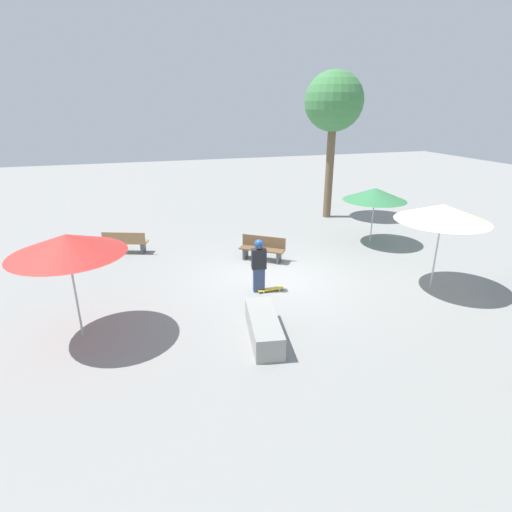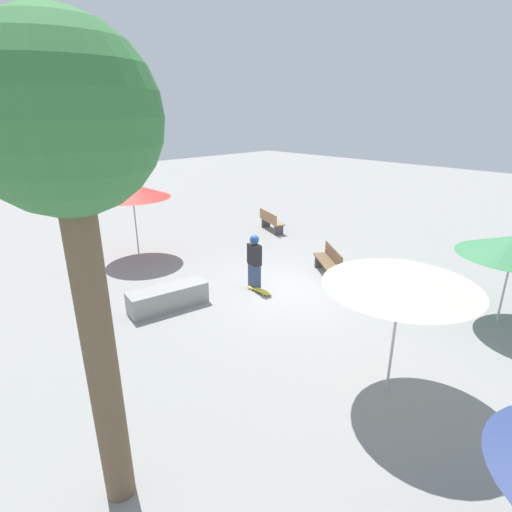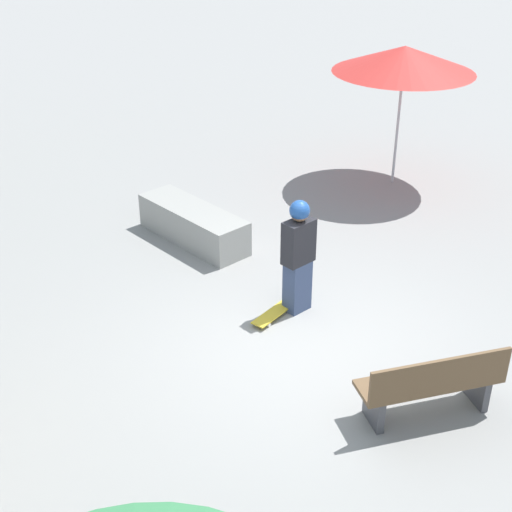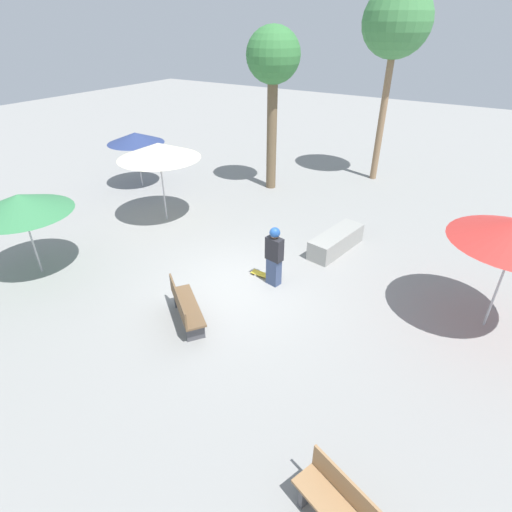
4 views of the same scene
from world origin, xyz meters
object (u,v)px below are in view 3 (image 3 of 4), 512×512
skater_main (298,253)px  skateboard (275,313)px  concrete_ledge (193,224)px  bench_far (432,384)px  shade_umbrella_red (404,59)px

skater_main → skateboard: 0.88m
concrete_ledge → bench_far: bearing=-17.9°
skateboard → concrete_ledge: (-2.36, 1.00, 0.22)m
skateboard → shade_umbrella_red: 5.70m
skateboard → concrete_ledge: 2.58m
skater_main → concrete_ledge: 2.64m
skater_main → concrete_ledge: (-2.49, 0.67, -0.59)m
skateboard → bench_far: bench_far is taller
bench_far → shade_umbrella_red: size_ratio=0.60×
bench_far → skater_main: bearing=105.8°
shade_umbrella_red → skater_main: bearing=-77.0°
shade_umbrella_red → skateboard: bearing=-79.1°
skateboard → shade_umbrella_red: size_ratio=0.31×
skateboard → shade_umbrella_red: bearing=-169.3°
concrete_ledge → shade_umbrella_red: (1.38, 4.13, 2.05)m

